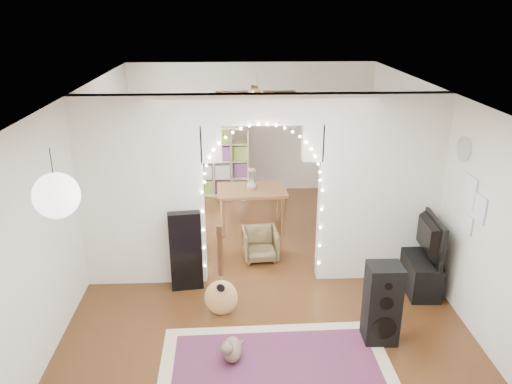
{
  "coord_description": "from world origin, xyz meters",
  "views": [
    {
      "loc": [
        -0.37,
        -6.45,
        3.78
      ],
      "look_at": [
        -0.07,
        0.3,
        1.23
      ],
      "focal_mm": 35.0,
      "sensor_mm": 36.0,
      "label": 1
    }
  ],
  "objects_px": {
    "floor_speaker": "(382,304)",
    "bookcase": "(214,160)",
    "acoustic_guitar": "(221,284)",
    "dining_table": "(252,193)",
    "dining_chair_left": "(178,235)",
    "media_console": "(418,270)",
    "dining_chair_right": "(260,244)"
  },
  "relations": [
    {
      "from": "floor_speaker",
      "to": "bookcase",
      "type": "xyz_separation_m",
      "value": [
        -2.14,
        5.0,
        0.26
      ]
    },
    {
      "from": "acoustic_guitar",
      "to": "dining_table",
      "type": "distance_m",
      "value": 2.71
    },
    {
      "from": "acoustic_guitar",
      "to": "dining_table",
      "type": "xyz_separation_m",
      "value": [
        0.49,
        2.66,
        0.21
      ]
    },
    {
      "from": "dining_chair_left",
      "to": "media_console",
      "type": "bearing_deg",
      "value": 4.51
    },
    {
      "from": "floor_speaker",
      "to": "dining_table",
      "type": "xyz_separation_m",
      "value": [
        -1.41,
        3.24,
        0.18
      ]
    },
    {
      "from": "bookcase",
      "to": "media_console",
      "type": "bearing_deg",
      "value": -31.89
    },
    {
      "from": "dining_table",
      "to": "dining_chair_left",
      "type": "xyz_separation_m",
      "value": [
        -1.22,
        -0.77,
        -0.43
      ]
    },
    {
      "from": "dining_table",
      "to": "dining_chair_left",
      "type": "relative_size",
      "value": 2.2
    },
    {
      "from": "media_console",
      "to": "bookcase",
      "type": "height_order",
      "value": "bookcase"
    },
    {
      "from": "acoustic_guitar",
      "to": "media_console",
      "type": "relative_size",
      "value": 1.07
    },
    {
      "from": "acoustic_guitar",
      "to": "floor_speaker",
      "type": "relative_size",
      "value": 1.07
    },
    {
      "from": "dining_chair_right",
      "to": "dining_table",
      "type": "bearing_deg",
      "value": 89.32
    },
    {
      "from": "media_console",
      "to": "floor_speaker",
      "type": "bearing_deg",
      "value": -123.06
    },
    {
      "from": "media_console",
      "to": "dining_chair_left",
      "type": "xyz_separation_m",
      "value": [
        -3.51,
        1.29,
        0.01
      ]
    },
    {
      "from": "media_console",
      "to": "dining_chair_left",
      "type": "height_order",
      "value": "dining_chair_left"
    },
    {
      "from": "dining_table",
      "to": "dining_chair_right",
      "type": "distance_m",
      "value": 1.22
    },
    {
      "from": "media_console",
      "to": "dining_chair_right",
      "type": "bearing_deg",
      "value": 160.48
    },
    {
      "from": "media_console",
      "to": "dining_chair_left",
      "type": "bearing_deg",
      "value": 163.17
    },
    {
      "from": "acoustic_guitar",
      "to": "bookcase",
      "type": "xyz_separation_m",
      "value": [
        -0.24,
        4.41,
        0.29
      ]
    },
    {
      "from": "media_console",
      "to": "dining_table",
      "type": "bearing_deg",
      "value": 141.32
    },
    {
      "from": "dining_chair_left",
      "to": "dining_chair_right",
      "type": "height_order",
      "value": "dining_chair_left"
    },
    {
      "from": "floor_speaker",
      "to": "dining_table",
      "type": "height_order",
      "value": "floor_speaker"
    },
    {
      "from": "dining_table",
      "to": "dining_chair_left",
      "type": "bearing_deg",
      "value": -150.35
    },
    {
      "from": "bookcase",
      "to": "dining_chair_left",
      "type": "distance_m",
      "value": 2.63
    },
    {
      "from": "acoustic_guitar",
      "to": "media_console",
      "type": "height_order",
      "value": "acoustic_guitar"
    },
    {
      "from": "acoustic_guitar",
      "to": "dining_chair_right",
      "type": "relative_size",
      "value": 1.97
    },
    {
      "from": "floor_speaker",
      "to": "media_console",
      "type": "xyz_separation_m",
      "value": [
        0.87,
        1.19,
        -0.25
      ]
    },
    {
      "from": "media_console",
      "to": "bookcase",
      "type": "xyz_separation_m",
      "value": [
        -3.01,
        3.82,
        0.51
      ]
    },
    {
      "from": "floor_speaker",
      "to": "media_console",
      "type": "height_order",
      "value": "floor_speaker"
    },
    {
      "from": "acoustic_guitar",
      "to": "bookcase",
      "type": "bearing_deg",
      "value": 111.74
    },
    {
      "from": "dining_chair_left",
      "to": "dining_table",
      "type": "bearing_deg",
      "value": 56.86
    },
    {
      "from": "media_console",
      "to": "acoustic_guitar",
      "type": "bearing_deg",
      "value": -164.48
    }
  ]
}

